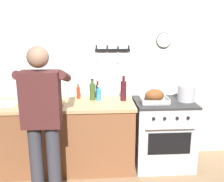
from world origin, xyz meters
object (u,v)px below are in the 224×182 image
at_px(stove, 163,133).
at_px(bottle_soy_sauce, 98,91).
at_px(roasting_pan, 154,97).
at_px(bottle_wine_red, 123,90).
at_px(bottle_olive_oil, 92,91).
at_px(person_cook, 43,116).
at_px(bottle_dish_soap, 99,94).
at_px(stock_pot, 186,93).
at_px(bottle_hot_sauce, 78,92).
at_px(cutting_board, 49,103).

relative_size(stove, bottle_soy_sauce, 3.88).
height_order(roasting_pan, bottle_wine_red, bottle_wine_red).
bearing_deg(stove, bottle_olive_oil, 172.04).
xyz_separation_m(person_cook, bottle_olive_oil, (0.50, 0.77, 0.06)).
relative_size(stove, bottle_dish_soap, 4.53).
bearing_deg(stock_pot, stove, 179.69).
relative_size(roasting_pan, bottle_hot_sauce, 1.75).
height_order(roasting_pan, bottle_hot_sauce, bottle_hot_sauce).
bearing_deg(cutting_board, bottle_olive_oil, 16.72).
distance_m(stove, cutting_board, 1.54).
relative_size(stock_pot, cutting_board, 0.63).
distance_m(person_cook, bottle_dish_soap, 0.94).
distance_m(stove, bottle_soy_sauce, 1.05).
bearing_deg(bottle_wine_red, cutting_board, -174.04).
distance_m(bottle_hot_sauce, bottle_soy_sauce, 0.26).
bearing_deg(stove, roasting_pan, -157.29).
height_order(bottle_hot_sauce, bottle_soy_sauce, bottle_soy_sauce).
bearing_deg(roasting_pan, bottle_olive_oil, 166.21).
relative_size(bottle_hot_sauce, bottle_soy_sauce, 0.86).
xyz_separation_m(cutting_board, bottle_olive_oil, (0.54, 0.16, 0.11)).
xyz_separation_m(cutting_board, bottle_wine_red, (0.94, 0.10, 0.13)).
distance_m(person_cook, bottle_soy_sauce, 1.03).
distance_m(person_cook, cutting_board, 0.61).
bearing_deg(stove, bottle_hot_sauce, 169.71).
xyz_separation_m(person_cook, bottle_wine_red, (0.90, 0.70, 0.09)).
xyz_separation_m(stock_pot, bottle_wine_red, (-0.81, 0.07, 0.03)).
height_order(stove, stock_pot, stock_pot).
bearing_deg(person_cook, bottle_wine_red, -38.99).
height_order(cutting_board, bottle_hot_sauce, bottle_hot_sauce).
distance_m(roasting_pan, bottle_wine_red, 0.41).
height_order(bottle_dish_soap, bottle_wine_red, bottle_wine_red).
bearing_deg(stock_pot, bottle_soy_sauce, 169.13).
distance_m(roasting_pan, stock_pot, 0.44).
relative_size(stock_pot, bottle_dish_soap, 1.14).
bearing_deg(cutting_board, stock_pot, 0.95).
relative_size(roasting_pan, cutting_board, 0.98).
height_order(roasting_pan, stock_pot, stock_pot).
distance_m(person_cook, bottle_hot_sauce, 0.89).
relative_size(bottle_dish_soap, bottle_hot_sauce, 0.99).
bearing_deg(bottle_olive_oil, bottle_dish_soap, -19.36).
bearing_deg(bottle_dish_soap, bottle_olive_oil, 160.64).
bearing_deg(bottle_olive_oil, cutting_board, -163.28).
xyz_separation_m(bottle_hot_sauce, bottle_olive_oil, (0.19, -0.07, 0.03)).
xyz_separation_m(roasting_pan, bottle_soy_sauce, (-0.72, 0.28, 0.02)).
height_order(person_cook, bottle_wine_red, person_cook).
relative_size(bottle_soy_sauce, bottle_wine_red, 0.71).
relative_size(person_cook, bottle_hot_sauce, 8.28).
height_order(person_cook, bottle_dish_soap, person_cook).
bearing_deg(stove, person_cook, -156.07).
bearing_deg(bottle_dish_soap, stock_pot, -5.20).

